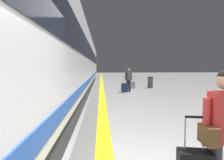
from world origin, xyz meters
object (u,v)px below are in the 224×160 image
at_px(high_speed_train, 58,50).
at_px(suitcase_near, 125,87).
at_px(traveller_foreground, 223,130).
at_px(waste_bin, 150,82).
at_px(passenger_mid, 128,76).
at_px(passenger_near, 129,78).
at_px(suitcase_mid, 133,85).

relative_size(high_speed_train, suitcase_near, 35.25).
distance_m(high_speed_train, suitcase_near, 5.42).
bearing_deg(traveller_foreground, suitcase_near, 89.08).
bearing_deg(suitcase_near, high_speed_train, -137.11).
bearing_deg(waste_bin, suitcase_near, -132.05).
height_order(suitcase_near, waste_bin, suitcase_near).
bearing_deg(traveller_foreground, waste_bin, 79.21).
height_order(passenger_mid, waste_bin, passenger_mid).
height_order(passenger_near, waste_bin, passenger_near).
bearing_deg(suitcase_near, passenger_mid, 76.96).
bearing_deg(traveller_foreground, passenger_near, 87.47).
xyz_separation_m(traveller_foreground, waste_bin, (2.60, 13.65, -0.50)).
bearing_deg(passenger_mid, traveller_foreground, -93.34).
bearing_deg(passenger_near, suitcase_near, -135.41).
bearing_deg(suitcase_mid, high_speed_train, -128.58).
xyz_separation_m(high_speed_train, suitcase_mid, (4.58, 5.74, -2.20)).
xyz_separation_m(passenger_near, suitcase_mid, (0.62, 2.04, -0.66)).
relative_size(suitcase_near, passenger_mid, 0.61).
height_order(suitcase_near, passenger_mid, passenger_mid).
bearing_deg(passenger_near, high_speed_train, -136.97).
relative_size(suitcase_mid, waste_bin, 1.04).
bearing_deg(suitcase_near, traveller_foreground, -90.92).
distance_m(traveller_foreground, suitcase_near, 10.98).
xyz_separation_m(suitcase_near, suitcase_mid, (0.94, 2.36, -0.03)).
distance_m(traveller_foreground, suitcase_mid, 13.38).
distance_m(passenger_mid, suitcase_mid, 0.82).
bearing_deg(passenger_near, suitcase_mid, 73.18).
bearing_deg(high_speed_train, waste_bin, 45.03).
relative_size(high_speed_train, waste_bin, 39.18).
height_order(traveller_foreground, suitcase_near, traveller_foreground).
bearing_deg(high_speed_train, passenger_mid, 54.89).
distance_m(suitcase_near, suitcase_mid, 2.54).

